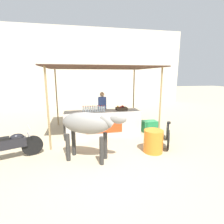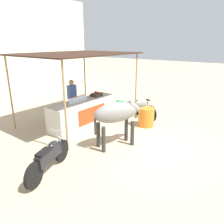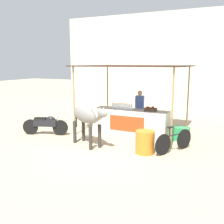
{
  "view_description": "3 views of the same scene",
  "coord_description": "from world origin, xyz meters",
  "px_view_note": "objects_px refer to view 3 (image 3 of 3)",
  "views": [
    {
      "loc": [
        -1.05,
        -4.53,
        2.36
      ],
      "look_at": [
        0.23,
        1.45,
        1.07
      ],
      "focal_mm": 28.0,
      "sensor_mm": 36.0,
      "label": 1
    },
    {
      "loc": [
        -5.72,
        -3.47,
        3.07
      ],
      "look_at": [
        -0.33,
        0.61,
        0.89
      ],
      "focal_mm": 35.0,
      "sensor_mm": 36.0,
      "label": 2
    },
    {
      "loc": [
        3.73,
        -7.27,
        2.77
      ],
      "look_at": [
        -0.15,
        0.82,
        1.09
      ],
      "focal_mm": 42.0,
      "sensor_mm": 36.0,
      "label": 3
    }
  ],
  "objects_px": {
    "fruit_crate": "(150,109)",
    "bicycle_leaning": "(174,141)",
    "water_barrel": "(145,142)",
    "motorcycle_parked": "(46,124)",
    "cow": "(88,116)",
    "stall_counter": "(130,122)",
    "vendor_behind_counter": "(140,110)",
    "cooler_box": "(181,134)"
  },
  "relations": [
    {
      "from": "water_barrel",
      "to": "cow",
      "type": "distance_m",
      "value": 2.11
    },
    {
      "from": "stall_counter",
      "to": "bicycle_leaning",
      "type": "relative_size",
      "value": 2.01
    },
    {
      "from": "fruit_crate",
      "to": "bicycle_leaning",
      "type": "relative_size",
      "value": 0.3
    },
    {
      "from": "bicycle_leaning",
      "to": "motorcycle_parked",
      "type": "bearing_deg",
      "value": -178.34
    },
    {
      "from": "cow",
      "to": "vendor_behind_counter",
      "type": "bearing_deg",
      "value": 73.78
    },
    {
      "from": "motorcycle_parked",
      "to": "fruit_crate",
      "type": "bearing_deg",
      "value": 24.5
    },
    {
      "from": "water_barrel",
      "to": "cow",
      "type": "xyz_separation_m",
      "value": [
        -2.0,
        -0.1,
        0.68
      ]
    },
    {
      "from": "cow",
      "to": "stall_counter",
      "type": "bearing_deg",
      "value": 70.95
    },
    {
      "from": "motorcycle_parked",
      "to": "bicycle_leaning",
      "type": "height_order",
      "value": "motorcycle_parked"
    },
    {
      "from": "vendor_behind_counter",
      "to": "water_barrel",
      "type": "xyz_separation_m",
      "value": [
        1.17,
        -2.75,
        -0.49
      ]
    },
    {
      "from": "motorcycle_parked",
      "to": "stall_counter",
      "type": "bearing_deg",
      "value": 29.32
    },
    {
      "from": "water_barrel",
      "to": "bicycle_leaning",
      "type": "xyz_separation_m",
      "value": [
        0.78,
        0.51,
        -0.01
      ]
    },
    {
      "from": "fruit_crate",
      "to": "motorcycle_parked",
      "type": "bearing_deg",
      "value": -155.5
    },
    {
      "from": "water_barrel",
      "to": "bicycle_leaning",
      "type": "bearing_deg",
      "value": 33.08
    },
    {
      "from": "fruit_crate",
      "to": "vendor_behind_counter",
      "type": "xyz_separation_m",
      "value": [
        -0.68,
        0.7,
        -0.18
      ]
    },
    {
      "from": "bicycle_leaning",
      "to": "water_barrel",
      "type": "bearing_deg",
      "value": -146.92
    },
    {
      "from": "cooler_box",
      "to": "cow",
      "type": "bearing_deg",
      "value": -143.75
    },
    {
      "from": "cooler_box",
      "to": "bicycle_leaning",
      "type": "relative_size",
      "value": 0.4
    },
    {
      "from": "cow",
      "to": "bicycle_leaning",
      "type": "height_order",
      "value": "cow"
    },
    {
      "from": "vendor_behind_counter",
      "to": "motorcycle_parked",
      "type": "bearing_deg",
      "value": -141.62
    },
    {
      "from": "vendor_behind_counter",
      "to": "cooler_box",
      "type": "xyz_separation_m",
      "value": [
        1.89,
        -0.85,
        -0.61
      ]
    },
    {
      "from": "water_barrel",
      "to": "motorcycle_parked",
      "type": "height_order",
      "value": "motorcycle_parked"
    },
    {
      "from": "cooler_box",
      "to": "motorcycle_parked",
      "type": "xyz_separation_m",
      "value": [
        -4.9,
        -1.53,
        0.19
      ]
    },
    {
      "from": "stall_counter",
      "to": "water_barrel",
      "type": "height_order",
      "value": "stall_counter"
    },
    {
      "from": "vendor_behind_counter",
      "to": "bicycle_leaning",
      "type": "xyz_separation_m",
      "value": [
        1.95,
        -2.24,
        -0.5
      ]
    },
    {
      "from": "fruit_crate",
      "to": "bicycle_leaning",
      "type": "xyz_separation_m",
      "value": [
        1.27,
        -1.54,
        -0.68
      ]
    },
    {
      "from": "cow",
      "to": "motorcycle_parked",
      "type": "bearing_deg",
      "value": 168.09
    },
    {
      "from": "vendor_behind_counter",
      "to": "water_barrel",
      "type": "distance_m",
      "value": 3.03
    },
    {
      "from": "cooler_box",
      "to": "fruit_crate",
      "type": "bearing_deg",
      "value": 172.91
    },
    {
      "from": "vendor_behind_counter",
      "to": "fruit_crate",
      "type": "bearing_deg",
      "value": -45.62
    },
    {
      "from": "vendor_behind_counter",
      "to": "motorcycle_parked",
      "type": "height_order",
      "value": "vendor_behind_counter"
    },
    {
      "from": "stall_counter",
      "to": "cooler_box",
      "type": "bearing_deg",
      "value": -2.78
    },
    {
      "from": "stall_counter",
      "to": "vendor_behind_counter",
      "type": "distance_m",
      "value": 0.85
    },
    {
      "from": "cooler_box",
      "to": "bicycle_leaning",
      "type": "bearing_deg",
      "value": -87.58
    },
    {
      "from": "stall_counter",
      "to": "water_barrel",
      "type": "bearing_deg",
      "value": -57.4
    },
    {
      "from": "water_barrel",
      "to": "motorcycle_parked",
      "type": "xyz_separation_m",
      "value": [
        -4.18,
        0.36,
        0.07
      ]
    },
    {
      "from": "cooler_box",
      "to": "bicycle_leaning",
      "type": "xyz_separation_m",
      "value": [
        0.06,
        -1.39,
        0.11
      ]
    },
    {
      "from": "vendor_behind_counter",
      "to": "water_barrel",
      "type": "bearing_deg",
      "value": -66.93
    },
    {
      "from": "stall_counter",
      "to": "water_barrel",
      "type": "relative_size",
      "value": 4.21
    },
    {
      "from": "vendor_behind_counter",
      "to": "motorcycle_parked",
      "type": "distance_m",
      "value": 3.86
    },
    {
      "from": "stall_counter",
      "to": "fruit_crate",
      "type": "height_order",
      "value": "fruit_crate"
    },
    {
      "from": "fruit_crate",
      "to": "vendor_behind_counter",
      "type": "bearing_deg",
      "value": 134.38
    }
  ]
}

